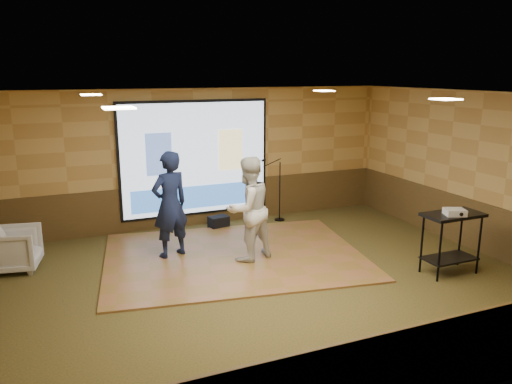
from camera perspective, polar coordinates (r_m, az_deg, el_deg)
name	(u,v)px	position (r m, az deg, el deg)	size (l,w,h in m)	color
ground	(257,283)	(8.23, 0.08, -10.35)	(9.00, 9.00, 0.00)	#2A3618
room_shell	(257,156)	(7.62, 0.09, 4.19)	(9.04, 7.04, 3.02)	tan
wainscot_back	(196,204)	(11.18, -6.84, -1.34)	(9.00, 0.04, 0.95)	#4C3919
wainscot_front	(395,374)	(5.35, 15.57, -19.36)	(9.00, 0.04, 0.95)	#4C3919
wainscot_right	(470,223)	(10.53, 23.22, -3.32)	(0.04, 7.00, 0.95)	#4C3919
projector_screen	(196,160)	(10.93, -6.92, 3.68)	(3.32, 0.06, 2.52)	black
downlight_nw	(91,95)	(8.77, -18.34, 10.51)	(0.32, 0.32, 0.02)	#F6E1B8
downlight_ne	(324,91)	(10.12, 7.80, 11.39)	(0.32, 0.32, 0.02)	#F6E1B8
downlight_sw	(119,108)	(5.49, -15.40, 9.25)	(0.32, 0.32, 0.02)	#F6E1B8
downlight_se	(446,99)	(7.47, 20.86, 9.89)	(0.32, 0.32, 0.02)	#F6E1B8
dance_floor	(234,256)	(9.32, -2.50, -7.31)	(4.65, 3.54, 0.03)	brown
player_left	(170,204)	(9.12, -9.81, -1.41)	(0.71, 0.47, 1.95)	#141D3F
player_right	(248,209)	(8.84, -0.89, -1.95)	(0.91, 0.71, 1.87)	silver
av_table	(452,230)	(8.97, 21.46, -4.11)	(1.00, 0.53, 1.06)	black
projector	(455,212)	(8.77, 21.76, -2.15)	(0.32, 0.26, 0.11)	silver
mic_stand	(277,200)	(11.40, 2.46, -0.87)	(0.58, 0.24, 1.47)	black
banquet_chair	(14,249)	(9.56, -25.91, -5.90)	(0.79, 0.82, 0.74)	gray
duffel_bag	(219,222)	(10.98, -4.30, -3.44)	(0.41, 0.28, 0.26)	black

